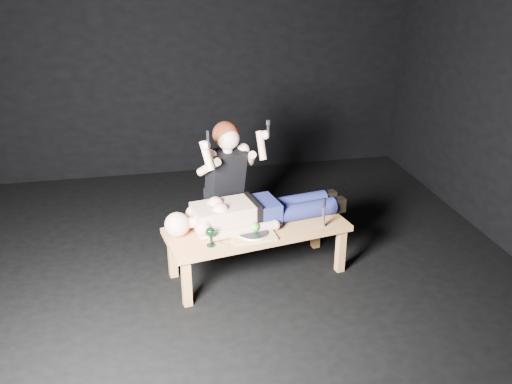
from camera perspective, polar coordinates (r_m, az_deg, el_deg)
ground at (r=4.85m, az=-1.74°, el=-8.18°), size 5.00×5.00×0.00m
back_wall at (r=6.69m, az=-5.67°, el=14.45°), size 5.00×0.00×5.00m
table at (r=4.70m, az=0.12°, el=-6.11°), size 1.60×0.84×0.45m
lying_man at (r=4.63m, az=0.24°, el=-1.66°), size 1.57×0.73×0.26m
kneeling_woman at (r=4.96m, az=-3.55°, el=0.89°), size 0.89×0.95×1.29m
serving_tray at (r=4.44m, az=-0.36°, el=-4.51°), size 0.38×0.29×0.02m
plate at (r=4.44m, az=-0.36°, el=-4.29°), size 0.26×0.26×0.02m
apple at (r=4.43m, az=-0.14°, el=-3.67°), size 0.08×0.08×0.08m
goblet at (r=4.29m, az=-4.76°, el=-4.66°), size 0.09×0.09×0.16m
fork_flat at (r=4.34m, az=-3.52°, el=-5.40°), size 0.10×0.15×0.01m
knife_flat at (r=4.48m, az=1.94°, el=-4.41°), size 0.02×0.16×0.01m
spoon_flat at (r=4.51m, az=0.65°, el=-4.18°), size 0.15×0.09×0.01m
carving_knife at (r=4.58m, az=7.08°, el=-2.16°), size 0.04×0.04×0.26m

